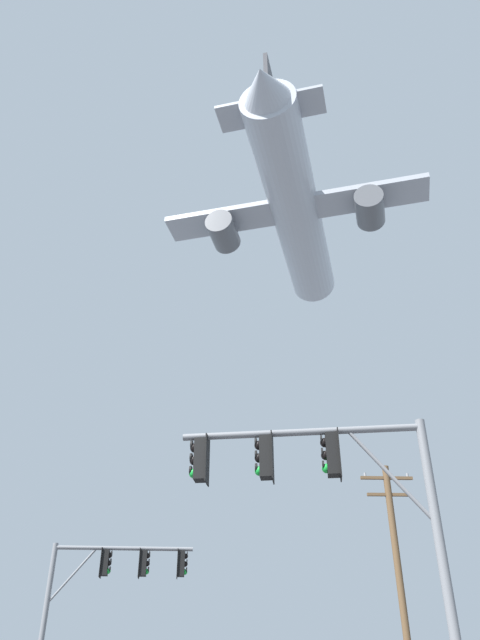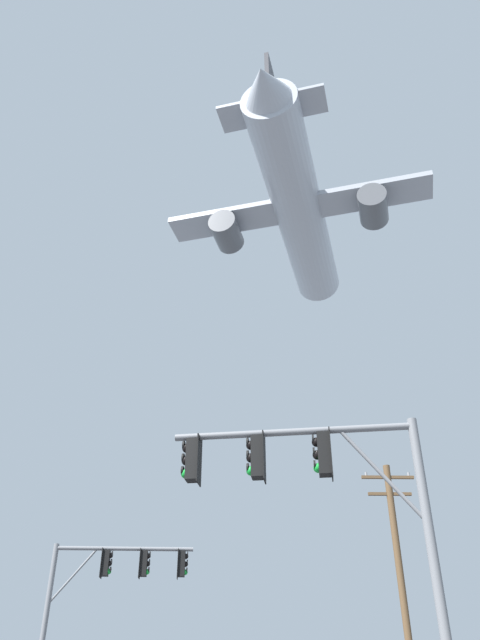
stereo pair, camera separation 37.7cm
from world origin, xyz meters
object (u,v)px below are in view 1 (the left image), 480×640
Objects in this scene: utility_pole at (399,577)px; airplane at (295,210)px; signal_pole_near at (329,489)px; signal_pole_far at (107,583)px.

airplane reaches higher than utility_pole.
signal_pole_near is 44.38m from airplane.
airplane is (-0.69, 16.05, 33.16)m from utility_pole.
utility_pole is at bearing 69.38° from signal_pole_near.
signal_pole_near is 13.54m from signal_pole_far.
signal_pole_near is 1.02× the size of signal_pole_far.
signal_pole_far is (-6.30, 11.99, -0.07)m from signal_pole_near.
airplane is (4.13, 28.84, 33.47)m from signal_pole_near.
signal_pole_far is at bearing -121.74° from airplane.
utility_pole is at bearing -87.55° from airplane.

